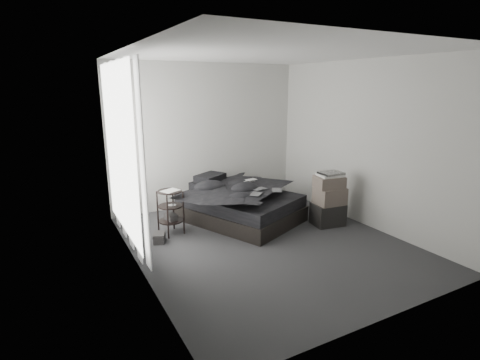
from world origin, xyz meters
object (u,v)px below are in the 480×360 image
box_lower (328,214)px  bed (240,213)px  laptop (250,177)px  side_stand (171,213)px

box_lower → bed: bearing=142.9°
laptop → box_lower: (0.86, -1.04, -0.49)m
bed → side_stand: size_ratio=2.71×
laptop → side_stand: size_ratio=0.43×
side_stand → box_lower: bearing=-19.3°
bed → laptop: size_ratio=6.24×
laptop → side_stand: 1.56m
bed → laptop: 0.64m
bed → side_stand: (-1.22, -0.04, 0.21)m
bed → box_lower: bearing=-60.4°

